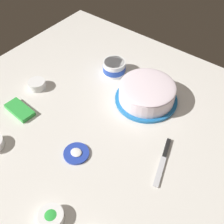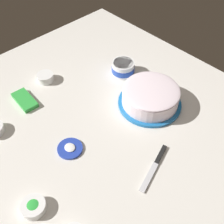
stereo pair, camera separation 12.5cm
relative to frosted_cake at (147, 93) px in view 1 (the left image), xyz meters
name	(u,v)px [view 1 (the left image)]	position (x,y,z in m)	size (l,w,h in m)	color
ground_plane	(92,127)	(0.10, 0.29, -0.05)	(1.54, 1.54, 0.00)	silver
frosted_cake	(147,93)	(0.00, 0.00, 0.00)	(0.31, 0.31, 0.10)	#1E6BB2
frosting_tub	(114,67)	(0.25, -0.07, -0.01)	(0.12, 0.12, 0.07)	white
frosting_tub_lid	(76,153)	(0.06, 0.44, -0.04)	(0.11, 0.11, 0.02)	#233DAD
spreading_knife	(164,157)	(-0.24, 0.24, -0.04)	(0.09, 0.23, 0.01)	silver
sprinkle_bowl_green	(51,217)	(-0.06, 0.70, -0.03)	(0.09, 0.09, 0.04)	white
sprinkle_bowl_rainbow	(37,84)	(0.49, 0.27, -0.03)	(0.09, 0.09, 0.04)	white
candy_box_lower	(20,110)	(0.43, 0.43, -0.04)	(0.15, 0.07, 0.02)	green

